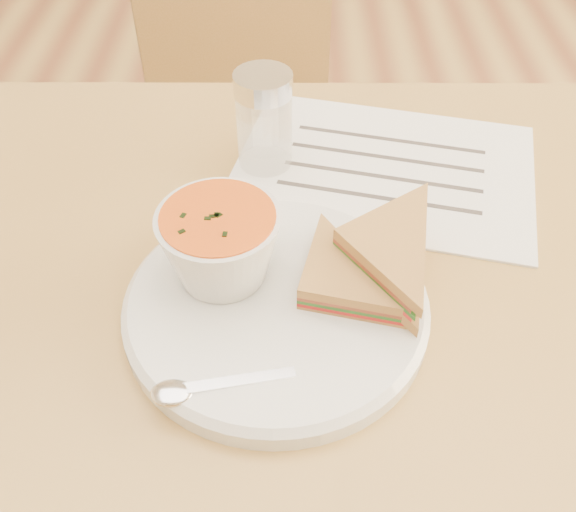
# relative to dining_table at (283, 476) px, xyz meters

# --- Properties ---
(dining_table) EXTENTS (1.00, 0.70, 0.75)m
(dining_table) POSITION_rel_dining_table_xyz_m (0.00, 0.00, 0.00)
(dining_table) COLOR olive
(dining_table) RESTS_ON floor
(chair_far) EXTENTS (0.48, 0.48, 0.85)m
(chair_far) POSITION_rel_dining_table_xyz_m (-0.04, 0.63, 0.05)
(chair_far) COLOR brown
(chair_far) RESTS_ON floor
(plate) EXTENTS (0.28, 0.28, 0.02)m
(plate) POSITION_rel_dining_table_xyz_m (-0.00, -0.03, 0.38)
(plate) COLOR silver
(plate) RESTS_ON dining_table
(soup_bowl) EXTENTS (0.12, 0.12, 0.07)m
(soup_bowl) POSITION_rel_dining_table_xyz_m (-0.05, -0.01, 0.43)
(soup_bowl) COLOR silver
(soup_bowl) RESTS_ON plate
(sandwich_half_a) EXTENTS (0.12, 0.12, 0.03)m
(sandwich_half_a) POSITION_rel_dining_table_xyz_m (0.01, -0.05, 0.41)
(sandwich_half_a) COLOR #BB8342
(sandwich_half_a) RESTS_ON plate
(sandwich_half_b) EXTENTS (0.15, 0.15, 0.03)m
(sandwich_half_b) POSITION_rel_dining_table_xyz_m (0.04, 0.01, 0.42)
(sandwich_half_b) COLOR #BB8342
(sandwich_half_b) RESTS_ON plate
(spoon) EXTENTS (0.16, 0.06, 0.01)m
(spoon) POSITION_rel_dining_table_xyz_m (-0.03, -0.12, 0.40)
(spoon) COLOR silver
(spoon) RESTS_ON plate
(paper_menu) EXTENTS (0.36, 0.30, 0.00)m
(paper_menu) POSITION_rel_dining_table_xyz_m (0.11, 0.17, 0.38)
(paper_menu) COLOR white
(paper_menu) RESTS_ON dining_table
(condiment_shaker) EXTENTS (0.07, 0.07, 0.11)m
(condiment_shaker) POSITION_rel_dining_table_xyz_m (-0.02, 0.18, 0.43)
(condiment_shaker) COLOR silver
(condiment_shaker) RESTS_ON dining_table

